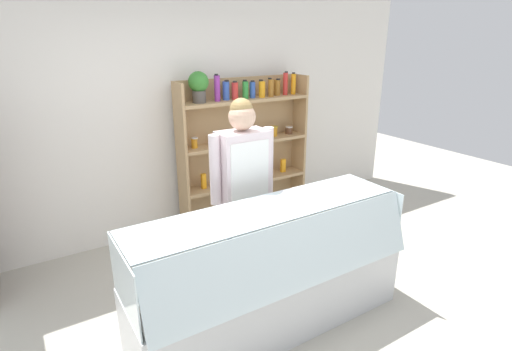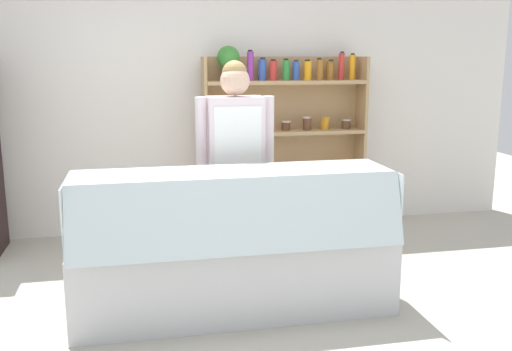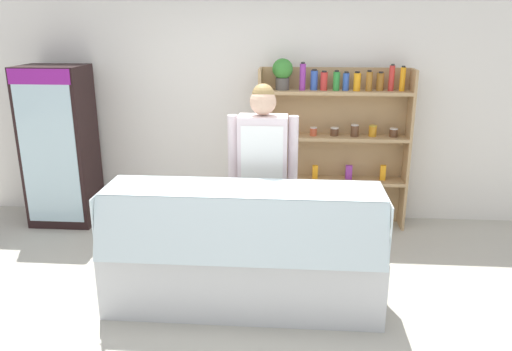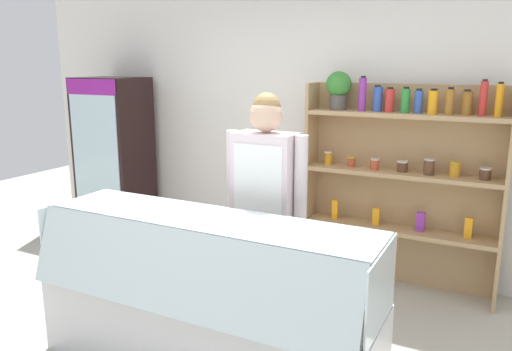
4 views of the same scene
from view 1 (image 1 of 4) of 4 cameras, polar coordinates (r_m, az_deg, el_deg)
ground_plane at (r=3.49m, az=2.30°, el=-20.33°), size 12.00×12.00×0.00m
back_wall at (r=4.64m, az=-12.27°, el=8.04°), size 6.80×0.10×2.70m
shelving_unit at (r=4.79m, az=-2.19°, el=5.09°), size 1.64×0.29×1.87m
deli_display_case at (r=3.30m, az=1.97°, el=-16.15°), size 2.21×0.72×1.01m
shop_clerk at (r=3.47m, az=-1.86°, el=-0.56°), size 0.62×0.25×1.75m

